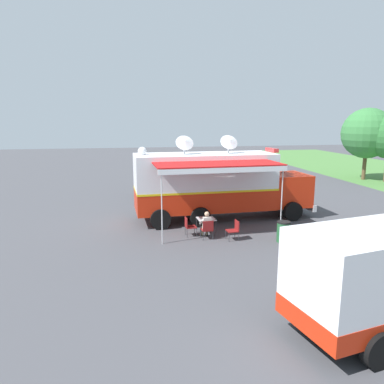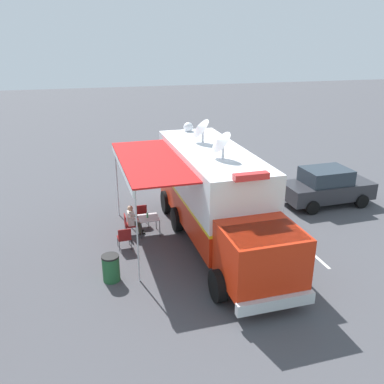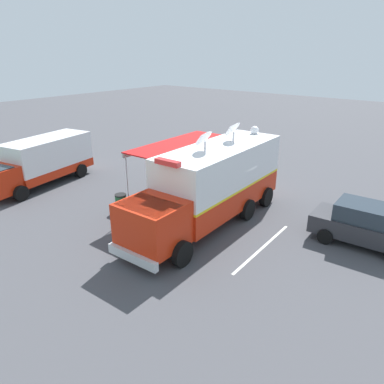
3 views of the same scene
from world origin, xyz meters
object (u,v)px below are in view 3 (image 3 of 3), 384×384
Objects in this scene: trash_bin at (121,203)px; support_truck at (42,162)px; folding_chair_at_table at (177,188)px; folding_chair_beside_table at (194,187)px; command_truck at (210,183)px; car_behind_truck at (365,225)px; seated_responder at (179,187)px; water_bottle at (186,186)px; folding_table at (187,189)px; folding_chair_spare_by_truck at (158,193)px.

support_truck is (6.69, 0.23, 0.93)m from trash_bin.
trash_bin is (0.91, 3.17, -0.06)m from folding_chair_at_table.
folding_chair_beside_table is (-0.63, -0.73, 0.00)m from folding_chair_at_table.
car_behind_truck is (-6.18, -2.30, -1.07)m from command_truck.
seated_responder reaches higher than trash_bin.
water_bottle is 0.26× the size of folding_chair_beside_table.
folding_chair_at_table is at bearing 48.92° from folding_chair_beside_table.
car_behind_truck is (-9.21, -0.96, 0.23)m from seated_responder.
folding_chair_beside_table is at bearing -38.58° from command_truck.
command_truck reaches higher than folding_chair_at_table.
command_truck is at bearing -169.20° from support_truck.
folding_chair_at_table is at bearing -9.58° from water_bottle.
folding_chair_at_table is 8.38m from support_truck.
trash_bin is 0.21× the size of car_behind_truck.
seated_responder is (0.57, -0.13, -0.18)m from water_bottle.
folding_chair_beside_table is (2.59, -2.06, -1.43)m from command_truck.
command_truck is 2.99m from folding_table.
folding_chair_spare_by_truck is 0.12× the size of support_truck.
water_bottle is at bearing 7.21° from car_behind_truck.
folding_table is 0.12× the size of support_truck.
support_truck reaches higher than folding_chair_spare_by_truck.
folding_chair_at_table is at bearing -8.76° from folding_table.
folding_chair_beside_table is 8.77m from car_behind_truck.
folding_chair_spare_by_truck is at bearing -107.47° from trash_bin.
car_behind_truck is at bearing -172.79° from water_bottle.
car_behind_truck is at bearing -167.63° from folding_chair_spare_by_truck.
trash_bin is at bearing 61.32° from water_bottle.
trash_bin is at bearing 72.53° from folding_chair_spare_by_truck.
command_truck is at bearing 20.43° from car_behind_truck.
folding_chair_beside_table is 0.70× the size of seated_responder.
folding_chair_spare_by_truck reaches higher than folding_table.
folding_chair_spare_by_truck is 1.26m from seated_responder.
seated_responder is at bearing 5.94° from car_behind_truck.
folding_table is 0.82m from folding_chair_at_table.
folding_chair_at_table is (3.22, -1.34, -1.43)m from command_truck.
trash_bin is (1.67, 3.05, -0.38)m from water_bottle.
command_truck reaches higher than folding_chair_spare_by_truck.
car_behind_truck reaches higher than folding_chair_at_table.
folding_table is at bearing 7.22° from car_behind_truck.
folding_chair_spare_by_truck is at bearing 76.61° from folding_chair_at_table.
water_bottle reaches higher than folding_chair_spare_by_truck.
car_behind_truck reaches higher than folding_chair_beside_table.
seated_responder is 9.26m from car_behind_truck.
trash_bin reaches higher than folding_table.
seated_responder is (-0.19, -0.01, 0.14)m from folding_chair_at_table.
folding_chair_beside_table is at bearing -153.39° from support_truck.
support_truck reaches higher than trash_bin.
seated_responder is 3.37m from trash_bin.
seated_responder is at bearing -111.75° from folding_chair_spare_by_truck.
folding_chair_spare_by_truck is at bearing 64.24° from folding_chair_beside_table.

